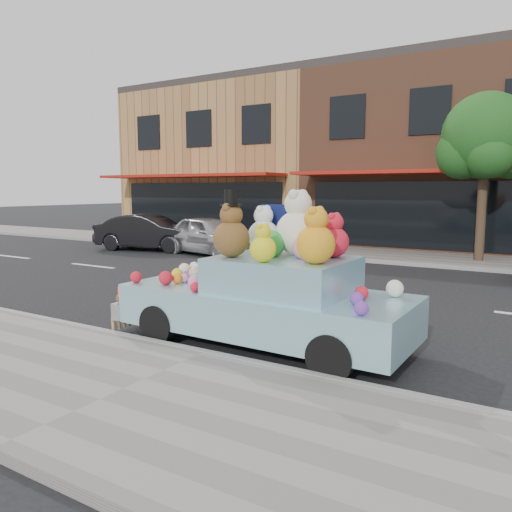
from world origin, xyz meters
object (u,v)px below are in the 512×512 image
Objects in this scene: car_dark at (149,232)px; street_tree at (487,143)px; art_car at (267,291)px; car_silver at (210,235)px.

street_tree is at bearing -89.41° from car_dark.
street_tree is at bearing 82.54° from art_car.
street_tree is 11.08m from art_car.
car_dark is at bearing -166.63° from street_tree.
car_silver is 0.90× the size of art_car.
car_dark is at bearing 142.01° from art_car.
car_dark is (-11.30, -2.69, -3.01)m from street_tree.
art_car is (6.93, -8.01, 0.13)m from car_silver.
car_dark is 12.51m from art_car.
car_silver is 0.98× the size of car_dark.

